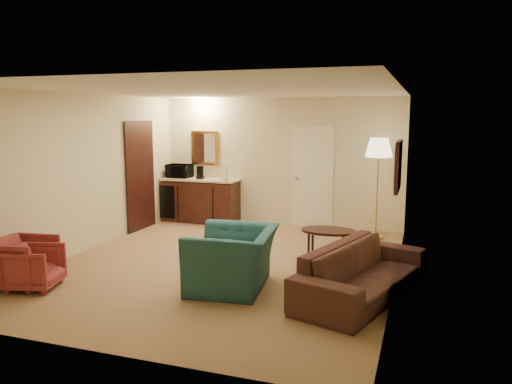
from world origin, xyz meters
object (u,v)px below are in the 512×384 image
(teal_armchair, at_px, (233,249))
(floor_lamp, at_px, (377,189))
(coffee_maker, at_px, (200,173))
(coffee_table, at_px, (328,245))
(waste_bin, at_px, (228,217))
(sofa, at_px, (363,263))
(microwave, at_px, (179,169))
(rose_chair_near, at_px, (23,259))
(wetbar_cabinet, at_px, (201,200))
(rose_chair_far, at_px, (34,265))

(teal_armchair, xyz_separation_m, floor_lamp, (1.52, 3.30, 0.40))
(teal_armchair, relative_size, coffee_maker, 4.48)
(coffee_table, height_order, waste_bin, coffee_table)
(sofa, bearing_deg, waste_bin, 61.12)
(microwave, bearing_deg, rose_chair_near, -87.30)
(wetbar_cabinet, xyz_separation_m, teal_armchair, (2.15, -3.62, 0.06))
(microwave, bearing_deg, wetbar_cabinet, 1.28)
(sofa, relative_size, rose_chair_far, 3.57)
(rose_chair_far, height_order, microwave, microwave)
(waste_bin, height_order, coffee_maker, coffee_maker)
(rose_chair_far, height_order, coffee_table, rose_chair_far)
(rose_chair_far, distance_m, microwave, 4.57)
(waste_bin, xyz_separation_m, microwave, (-1.15, 0.08, 0.94))
(wetbar_cabinet, relative_size, sofa, 0.73)
(coffee_table, bearing_deg, coffee_maker, 147.83)
(wetbar_cabinet, bearing_deg, coffee_maker, -71.07)
(wetbar_cabinet, distance_m, teal_armchair, 4.21)
(sofa, xyz_separation_m, teal_armchair, (-1.65, -0.20, 0.09))
(rose_chair_near, relative_size, floor_lamp, 0.39)
(rose_chair_far, xyz_separation_m, floor_lamp, (3.96, 4.17, 0.61))
(sofa, distance_m, coffee_table, 1.62)
(rose_chair_near, distance_m, microwave, 4.53)
(microwave, bearing_deg, rose_chair_far, -84.52)
(teal_armchair, relative_size, coffee_table, 1.41)
(sofa, xyz_separation_m, waste_bin, (-3.15, 3.35, -0.28))
(wetbar_cabinet, xyz_separation_m, floor_lamp, (3.67, -0.32, 0.47))
(rose_chair_far, distance_m, waste_bin, 4.52)
(sofa, bearing_deg, microwave, 69.28)
(sofa, relative_size, floor_lamp, 1.21)
(rose_chair_near, xyz_separation_m, floor_lamp, (4.17, 4.13, 0.56))
(sofa, bearing_deg, wetbar_cabinet, 65.89)
(floor_lamp, bearing_deg, microwave, 175.45)
(rose_chair_near, relative_size, coffee_table, 0.85)
(wetbar_cabinet, bearing_deg, sofa, -41.99)
(teal_armchair, xyz_separation_m, coffee_table, (0.95, 1.65, -0.28))
(rose_chair_far, relative_size, floor_lamp, 0.34)
(coffee_maker, bearing_deg, rose_chair_far, -75.00)
(sofa, distance_m, floor_lamp, 3.14)
(rose_chair_far, relative_size, coffee_maker, 2.33)
(rose_chair_far, bearing_deg, wetbar_cabinet, -19.30)
(floor_lamp, xyz_separation_m, coffee_maker, (-3.66, 0.29, 0.13))
(rose_chair_near, distance_m, floor_lamp, 5.90)
(wetbar_cabinet, distance_m, rose_chair_near, 4.48)
(sofa, height_order, floor_lamp, floor_lamp)
(teal_armchair, height_order, coffee_maker, coffee_maker)
(wetbar_cabinet, bearing_deg, floor_lamp, -4.98)
(teal_armchair, bearing_deg, coffee_table, 143.04)
(rose_chair_near, relative_size, waste_bin, 2.32)
(microwave, height_order, coffee_maker, microwave)
(teal_armchair, height_order, microwave, microwave)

